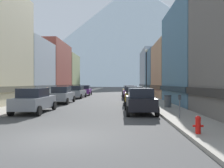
# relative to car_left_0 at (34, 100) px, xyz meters

# --- Properties ---
(ground_plane) EXTENTS (400.00, 400.00, 0.00)m
(ground_plane) POSITION_rel_car_left_0_xyz_m (3.80, -7.07, -0.90)
(ground_plane) COLOR #424242
(sidewalk_left) EXTENTS (2.50, 100.00, 0.15)m
(sidewalk_left) POSITION_rel_car_left_0_xyz_m (-2.45, 27.93, -0.82)
(sidewalk_left) COLOR gray
(sidewalk_left) RESTS_ON ground
(sidewalk_right) EXTENTS (2.50, 100.00, 0.15)m
(sidewalk_right) POSITION_rel_car_left_0_xyz_m (10.05, 27.93, -0.82)
(sidewalk_right) COLOR gray
(sidewalk_right) RESTS_ON ground
(storefront_left_2) EXTENTS (9.11, 8.13, 7.98)m
(storefront_left_2) POSITION_rel_car_left_0_xyz_m (-8.11, 13.10, 2.95)
(storefront_left_2) COLOR #99A5B2
(storefront_left_2) RESTS_ON ground
(storefront_left_3) EXTENTS (10.15, 10.51, 9.42)m
(storefront_left_3) POSITION_rel_car_left_0_xyz_m (-8.62, 22.74, 3.65)
(storefront_left_3) COLOR brown
(storefront_left_3) RESTS_ON ground
(storefront_left_4) EXTENTS (8.08, 8.43, 8.62)m
(storefront_left_4) POSITION_rel_car_left_0_xyz_m (-7.59, 32.71, 3.26)
(storefront_left_4) COLOR #8C9966
(storefront_left_4) RESTS_ON ground
(storefront_right_1) EXTENTS (8.37, 10.03, 9.81)m
(storefront_right_1) POSITION_rel_car_left_0_xyz_m (15.34, 6.22, 3.84)
(storefront_right_1) COLOR slate
(storefront_right_1) RESTS_ON ground
(storefront_right_2) EXTENTS (7.96, 9.08, 8.00)m
(storefront_right_2) POSITION_rel_car_left_0_xyz_m (15.13, 16.08, 2.96)
(storefront_right_2) COLOR tan
(storefront_right_2) RESTS_ON ground
(storefront_right_3) EXTENTS (7.22, 8.25, 8.24)m
(storefront_right_3) POSITION_rel_car_left_0_xyz_m (14.76, 25.12, 3.07)
(storefront_right_3) COLOR slate
(storefront_right_3) RESTS_ON ground
(storefront_right_4) EXTENTS (9.34, 11.81, 9.88)m
(storefront_right_4) POSITION_rel_car_left_0_xyz_m (15.82, 35.22, 3.87)
(storefront_right_4) COLOR #99A5B2
(storefront_right_4) RESTS_ON ground
(car_left_0) EXTENTS (2.09, 4.42, 1.78)m
(car_left_0) POSITION_rel_car_left_0_xyz_m (0.00, 0.00, 0.00)
(car_left_0) COLOR slate
(car_left_0) RESTS_ON ground
(car_left_1) EXTENTS (2.13, 4.43, 1.78)m
(car_left_1) POSITION_rel_car_left_0_xyz_m (0.00, 7.32, 0.00)
(car_left_1) COLOR slate
(car_left_1) RESTS_ON ground
(car_left_2) EXTENTS (2.18, 4.45, 1.78)m
(car_left_2) POSITION_rel_car_left_0_xyz_m (-0.00, 15.22, 0.00)
(car_left_2) COLOR slate
(car_left_2) RESTS_ON ground
(car_left_3) EXTENTS (2.20, 4.46, 1.78)m
(car_left_3) POSITION_rel_car_left_0_xyz_m (0.00, 22.31, 0.00)
(car_left_3) COLOR #591E72
(car_left_3) RESTS_ON ground
(car_right_0) EXTENTS (2.10, 4.42, 1.78)m
(car_right_0) POSITION_rel_car_left_0_xyz_m (7.60, 0.03, 0.00)
(car_right_0) COLOR black
(car_right_0) RESTS_ON ground
(car_right_1) EXTENTS (2.17, 4.45, 1.78)m
(car_right_1) POSITION_rel_car_left_0_xyz_m (7.60, 6.40, 0.00)
(car_right_1) COLOR #B28419
(car_right_1) RESTS_ON ground
(car_right_2) EXTENTS (2.16, 4.44, 1.78)m
(car_right_2) POSITION_rel_car_left_0_xyz_m (7.60, 14.33, 0.00)
(car_right_2) COLOR #591E72
(car_right_2) RESTS_ON ground
(car_right_3) EXTENTS (2.17, 4.45, 1.78)m
(car_right_3) POSITION_rel_car_left_0_xyz_m (7.60, 20.99, 0.00)
(car_right_3) COLOR #B28419
(car_right_3) RESTS_ON ground
(fire_hydrant_near) EXTENTS (0.40, 0.22, 0.70)m
(fire_hydrant_near) POSITION_rel_car_left_0_xyz_m (9.25, -6.71, -0.37)
(fire_hydrant_near) COLOR red
(fire_hydrant_near) RESTS_ON sidewalk_right
(parking_meter_near) EXTENTS (0.14, 0.10, 1.33)m
(parking_meter_near) POSITION_rel_car_left_0_xyz_m (9.55, -3.03, 0.11)
(parking_meter_near) COLOR #595960
(parking_meter_near) RESTS_ON sidewalk_right
(trash_bin_right) EXTENTS (0.59, 0.59, 0.98)m
(trash_bin_right) POSITION_rel_car_left_0_xyz_m (10.15, 2.69, -0.26)
(trash_bin_right) COLOR #4C5156
(trash_bin_right) RESTS_ON sidewalk_right
(potted_plant_0) EXTENTS (0.52, 0.52, 0.91)m
(potted_plant_0) POSITION_rel_car_left_0_xyz_m (-3.20, 7.64, -0.27)
(potted_plant_0) COLOR #4C4C51
(potted_plant_0) RESTS_ON sidewalk_left
(potted_plant_1) EXTENTS (0.61, 0.61, 0.93)m
(potted_plant_1) POSITION_rel_car_left_0_xyz_m (-3.20, 11.79, -0.23)
(potted_plant_1) COLOR gray
(potted_plant_1) RESTS_ON sidewalk_left
(pedestrian_0) EXTENTS (0.36, 0.36, 1.53)m
(pedestrian_0) POSITION_rel_car_left_0_xyz_m (-2.45, 9.83, -0.05)
(pedestrian_0) COLOR #333338
(pedestrian_0) RESTS_ON sidewalk_left
(streetlamp_right) EXTENTS (0.36, 0.36, 5.86)m
(streetlamp_right) POSITION_rel_car_left_0_xyz_m (9.15, 9.09, 3.09)
(streetlamp_right) COLOR black
(streetlamp_right) RESTS_ON sidewalk_right
(mountain_backdrop) EXTENTS (291.68, 291.68, 127.52)m
(mountain_backdrop) POSITION_rel_car_left_0_xyz_m (24.84, 252.93, 62.86)
(mountain_backdrop) COLOR silver
(mountain_backdrop) RESTS_ON ground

